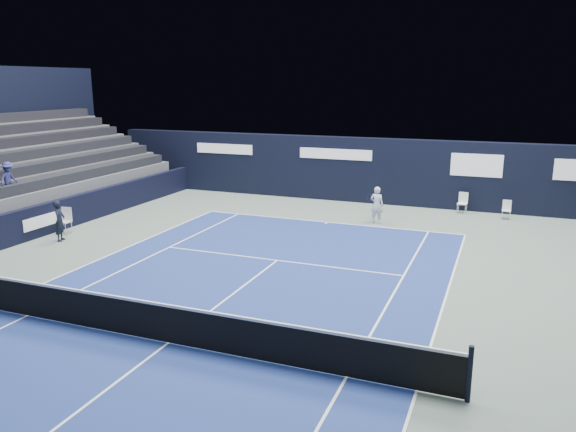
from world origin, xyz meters
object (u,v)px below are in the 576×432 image
(folding_chair_back_a, at_px, (463,201))
(folding_chair_back_b, at_px, (507,208))
(line_judge_chair, at_px, (65,219))
(tennis_player, at_px, (377,205))
(tennis_net, at_px, (167,322))

(folding_chair_back_a, xyz_separation_m, folding_chair_back_b, (1.83, -0.52, -0.06))
(line_judge_chair, height_order, tennis_player, tennis_player)
(line_judge_chair, distance_m, tennis_player, 12.31)
(folding_chair_back_a, bearing_deg, tennis_net, -101.88)
(folding_chair_back_b, distance_m, tennis_player, 5.69)
(folding_chair_back_b, relative_size, tennis_player, 0.53)
(folding_chair_back_b, xyz_separation_m, tennis_player, (-4.99, -2.70, 0.31))
(folding_chair_back_a, distance_m, line_judge_chair, 16.68)
(folding_chair_back_a, relative_size, folding_chair_back_b, 1.14)
(line_judge_chair, bearing_deg, folding_chair_back_a, 28.93)
(tennis_player, bearing_deg, folding_chair_back_a, 45.59)
(folding_chair_back_a, bearing_deg, tennis_player, -128.49)
(folding_chair_back_b, bearing_deg, line_judge_chair, -151.16)
(folding_chair_back_a, xyz_separation_m, line_judge_chair, (-13.94, -9.16, 0.05))
(line_judge_chair, relative_size, tennis_net, 0.08)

